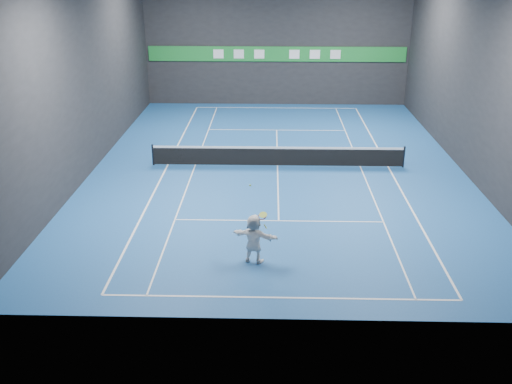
{
  "coord_description": "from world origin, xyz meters",
  "views": [
    {
      "loc": [
        -0.34,
        -26.74,
        9.59
      ],
      "look_at": [
        -0.88,
        -7.08,
        1.5
      ],
      "focal_mm": 40.0,
      "sensor_mm": 36.0,
      "label": 1
    }
  ],
  "objects_px": {
    "tennis_ball": "(250,185)",
    "tennis_net": "(278,156)",
    "tennis_racket": "(263,217)",
    "player": "(254,239)"
  },
  "relations": [
    {
      "from": "tennis_ball",
      "to": "tennis_net",
      "type": "xyz_separation_m",
      "value": [
        1.0,
        9.54,
        -2.2
      ]
    },
    {
      "from": "player",
      "to": "tennis_racket",
      "type": "xyz_separation_m",
      "value": [
        0.3,
        0.05,
        0.78
      ]
    },
    {
      "from": "tennis_ball",
      "to": "tennis_racket",
      "type": "xyz_separation_m",
      "value": [
        0.42,
        -0.08,
        -1.1
      ]
    },
    {
      "from": "tennis_ball",
      "to": "player",
      "type": "bearing_deg",
      "value": -45.27
    },
    {
      "from": "tennis_net",
      "to": "tennis_racket",
      "type": "relative_size",
      "value": 20.17
    },
    {
      "from": "tennis_racket",
      "to": "tennis_net",
      "type": "bearing_deg",
      "value": 86.54
    },
    {
      "from": "player",
      "to": "tennis_racket",
      "type": "bearing_deg",
      "value": -153.44
    },
    {
      "from": "player",
      "to": "tennis_ball",
      "type": "bearing_deg",
      "value": -27.85
    },
    {
      "from": "player",
      "to": "tennis_net",
      "type": "relative_size",
      "value": 0.14
    },
    {
      "from": "tennis_ball",
      "to": "tennis_racket",
      "type": "relative_size",
      "value": 0.1
    }
  ]
}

